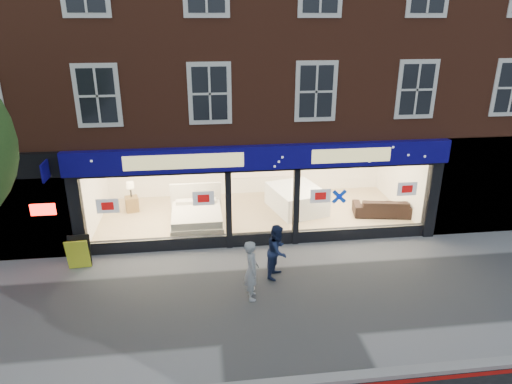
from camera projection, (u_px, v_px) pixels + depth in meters
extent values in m
plane|color=gray|center=(279.00, 300.00, 11.69)|extent=(120.00, 120.00, 0.00)
cube|color=gray|center=(304.00, 382.00, 8.99)|extent=(60.00, 0.25, 0.12)
cube|color=tan|center=(254.00, 215.00, 16.53)|extent=(11.00, 4.50, 0.10)
cube|color=brown|center=(248.00, 21.00, 15.78)|extent=(19.00, 8.00, 6.70)
cube|color=#0C0770|center=(264.00, 157.00, 13.30)|extent=(11.40, 0.28, 0.70)
cube|color=black|center=(262.00, 238.00, 14.47)|extent=(11.00, 0.18, 0.40)
cube|color=black|center=(78.00, 216.00, 13.41)|extent=(0.35, 0.30, 2.60)
cube|color=black|center=(431.00, 199.00, 14.69)|extent=(0.35, 0.30, 2.60)
cube|color=white|center=(155.00, 208.00, 13.57)|extent=(4.20, 0.02, 2.10)
cube|color=white|center=(365.00, 198.00, 14.33)|extent=(4.20, 0.02, 2.10)
cube|color=white|center=(262.00, 209.00, 14.29)|extent=(1.80, 0.02, 2.10)
cube|color=silver|center=(247.00, 164.00, 18.17)|extent=(11.00, 0.20, 2.60)
cube|color=#FFEAC6|center=(254.00, 147.00, 15.62)|extent=(11.00, 4.50, 0.12)
cube|color=black|center=(3.00, 205.00, 13.27)|extent=(3.80, 0.60, 3.30)
cube|color=#FF140C|center=(43.00, 210.00, 13.10)|extent=(0.70, 0.04, 0.35)
cube|color=black|center=(488.00, 184.00, 14.94)|extent=(4.00, 0.40, 3.30)
cube|color=silver|center=(197.00, 223.00, 15.41)|extent=(1.73, 2.03, 0.35)
cube|color=silver|center=(197.00, 214.00, 15.30)|extent=(1.66, 1.94, 0.25)
cube|color=silver|center=(196.00, 199.00, 16.24)|extent=(1.79, 0.14, 1.20)
cube|color=silver|center=(185.00, 202.00, 15.86)|extent=(0.65, 0.33, 0.12)
cube|color=silver|center=(207.00, 201.00, 15.95)|extent=(0.65, 0.33, 0.12)
cube|color=brown|center=(132.00, 204.00, 16.69)|extent=(0.55, 0.55, 0.55)
cube|color=white|center=(296.00, 206.00, 16.87)|extent=(2.14, 2.46, 0.28)
cube|color=white|center=(296.00, 199.00, 16.77)|extent=(2.14, 2.46, 0.28)
cube|color=white|center=(297.00, 192.00, 16.67)|extent=(2.14, 2.46, 0.28)
imported|color=black|center=(383.00, 207.00, 16.33)|extent=(2.24, 1.20, 0.62)
cube|color=yellow|center=(79.00, 253.00, 13.01)|extent=(0.65, 0.44, 0.96)
imported|color=#979A9E|center=(252.00, 270.00, 11.51)|extent=(0.39, 0.59, 1.61)
imported|color=#192346|center=(278.00, 251.00, 12.51)|extent=(0.88, 0.94, 1.55)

